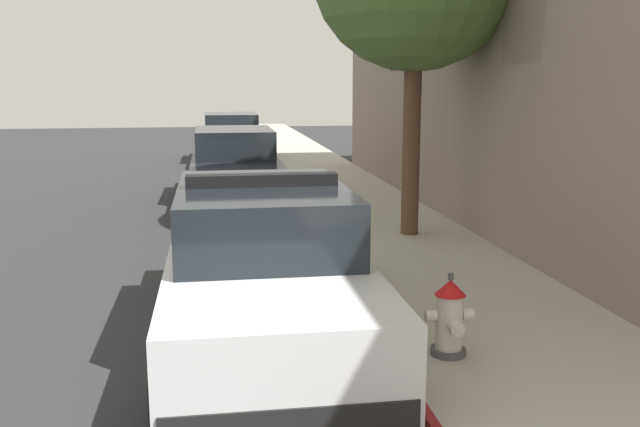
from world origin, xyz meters
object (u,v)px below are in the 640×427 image
at_px(police_cruiser, 264,268).
at_px(fire_hydrant, 450,318).
at_px(parked_car_silver_ahead, 235,167).
at_px(parked_car_dark_far, 231,139).

height_order(police_cruiser, fire_hydrant, police_cruiser).
relative_size(parked_car_silver_ahead, parked_car_dark_far, 1.00).
bearing_deg(police_cruiser, parked_car_dark_far, 89.51).
xyz_separation_m(police_cruiser, parked_car_silver_ahead, (-0.00, 8.54, -0.00)).
bearing_deg(parked_car_dark_far, parked_car_silver_ahead, -91.07).
xyz_separation_m(parked_car_silver_ahead, fire_hydrant, (1.58, -9.55, -0.25)).
xyz_separation_m(parked_car_dark_far, fire_hydrant, (1.44, -17.12, -0.25)).
relative_size(parked_car_silver_ahead, fire_hydrant, 6.37).
xyz_separation_m(parked_car_silver_ahead, parked_car_dark_far, (0.14, 7.57, 0.00)).
height_order(parked_car_dark_far, fire_hydrant, parked_car_dark_far).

